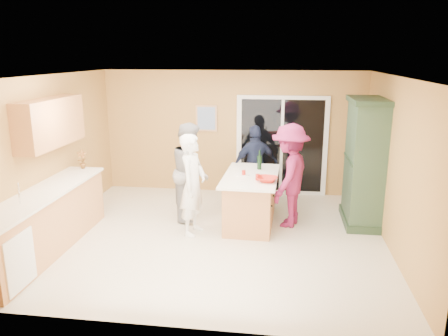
# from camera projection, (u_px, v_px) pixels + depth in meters

# --- Properties ---
(floor) EXTENTS (5.50, 5.50, 0.00)m
(floor) POSITION_uv_depth(u_px,v_px,m) (214.00, 236.00, 7.20)
(floor) COLOR beige
(floor) RESTS_ON ground
(ceiling) EXTENTS (5.50, 5.00, 0.10)m
(ceiling) POSITION_uv_depth(u_px,v_px,m) (213.00, 76.00, 6.54)
(ceiling) COLOR white
(ceiling) RESTS_ON wall_back
(wall_back) EXTENTS (5.50, 0.10, 2.60)m
(wall_back) POSITION_uv_depth(u_px,v_px,m) (232.00, 133.00, 9.27)
(wall_back) COLOR tan
(wall_back) RESTS_ON ground
(wall_front) EXTENTS (5.50, 0.10, 2.60)m
(wall_front) POSITION_uv_depth(u_px,v_px,m) (175.00, 217.00, 4.48)
(wall_front) COLOR tan
(wall_front) RESTS_ON ground
(wall_left) EXTENTS (0.10, 5.00, 2.60)m
(wall_left) POSITION_uv_depth(u_px,v_px,m) (50.00, 155.00, 7.23)
(wall_left) COLOR tan
(wall_left) RESTS_ON ground
(wall_right) EXTENTS (0.10, 5.00, 2.60)m
(wall_right) POSITION_uv_depth(u_px,v_px,m) (395.00, 166.00, 6.51)
(wall_right) COLOR tan
(wall_right) RESTS_ON ground
(left_cabinet_run) EXTENTS (0.65, 3.05, 1.24)m
(left_cabinet_run) POSITION_uv_depth(u_px,v_px,m) (38.00, 227.00, 6.40)
(left_cabinet_run) COLOR tan
(left_cabinet_run) RESTS_ON floor
(upper_cabinets) EXTENTS (0.35, 1.60, 0.75)m
(upper_cabinets) POSITION_uv_depth(u_px,v_px,m) (50.00, 122.00, 6.87)
(upper_cabinets) COLOR tan
(upper_cabinets) RESTS_ON wall_left
(sliding_door) EXTENTS (1.90, 0.07, 2.10)m
(sliding_door) POSITION_uv_depth(u_px,v_px,m) (282.00, 146.00, 9.16)
(sliding_door) COLOR silver
(sliding_door) RESTS_ON floor
(framed_picture) EXTENTS (0.46, 0.04, 0.56)m
(framed_picture) POSITION_uv_depth(u_px,v_px,m) (206.00, 118.00, 9.24)
(framed_picture) COLOR tan
(framed_picture) RESTS_ON wall_back
(kitchen_island) EXTENTS (0.97, 1.72, 0.89)m
(kitchen_island) POSITION_uv_depth(u_px,v_px,m) (251.00, 201.00, 7.67)
(kitchen_island) COLOR tan
(kitchen_island) RESTS_ON floor
(green_hutch) EXTENTS (0.63, 1.20, 2.21)m
(green_hutch) POSITION_uv_depth(u_px,v_px,m) (365.00, 164.00, 7.55)
(green_hutch) COLOR #223824
(green_hutch) RESTS_ON floor
(woman_white) EXTENTS (0.51, 0.68, 1.69)m
(woman_white) POSITION_uv_depth(u_px,v_px,m) (193.00, 185.00, 7.14)
(woman_white) COLOR white
(woman_white) RESTS_ON floor
(woman_grey) EXTENTS (0.74, 0.91, 1.76)m
(woman_grey) POSITION_uv_depth(u_px,v_px,m) (191.00, 171.00, 7.83)
(woman_grey) COLOR #9F9FA1
(woman_grey) RESTS_ON floor
(woman_navy) EXTENTS (1.01, 0.75, 1.60)m
(woman_navy) POSITION_uv_depth(u_px,v_px,m) (255.00, 166.00, 8.56)
(woman_navy) COLOR #1A203A
(woman_navy) RESTS_ON floor
(woman_magenta) EXTENTS (0.98, 1.30, 1.79)m
(woman_magenta) POSITION_uv_depth(u_px,v_px,m) (290.00, 176.00, 7.49)
(woman_magenta) COLOR maroon
(woman_magenta) RESTS_ON floor
(serving_bowl) EXTENTS (0.39, 0.39, 0.08)m
(serving_bowl) POSITION_uv_depth(u_px,v_px,m) (267.00, 179.00, 7.14)
(serving_bowl) COLOR red
(serving_bowl) RESTS_ON kitchen_island
(tulip_vase) EXTENTS (0.21, 0.18, 0.34)m
(tulip_vase) POSITION_uv_depth(u_px,v_px,m) (82.00, 159.00, 7.73)
(tulip_vase) COLOR red
(tulip_vase) RESTS_ON left_cabinet_run
(tumbler_near) EXTENTS (0.08, 0.08, 0.10)m
(tumbler_near) POSITION_uv_depth(u_px,v_px,m) (244.00, 173.00, 7.49)
(tumbler_near) COLOR red
(tumbler_near) RESTS_ON kitchen_island
(tumbler_far) EXTENTS (0.09, 0.09, 0.10)m
(tumbler_far) POSITION_uv_depth(u_px,v_px,m) (258.00, 177.00, 7.23)
(tumbler_far) COLOR red
(tumbler_far) RESTS_ON kitchen_island
(wine_bottle) EXTENTS (0.08, 0.08, 0.35)m
(wine_bottle) POSITION_uv_depth(u_px,v_px,m) (259.00, 162.00, 7.89)
(wine_bottle) COLOR black
(wine_bottle) RESTS_ON kitchen_island
(white_plate) EXTENTS (0.26, 0.26, 0.02)m
(white_plate) POSITION_uv_depth(u_px,v_px,m) (242.00, 175.00, 7.54)
(white_plate) COLOR white
(white_plate) RESTS_ON kitchen_island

